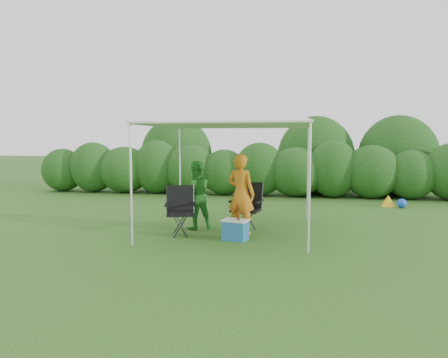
% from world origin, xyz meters
% --- Properties ---
extents(ground, '(70.00, 70.00, 0.00)m').
position_xyz_m(ground, '(0.00, 0.00, 0.00)').
color(ground, '#366620').
extents(hedge, '(15.52, 1.53, 1.80)m').
position_xyz_m(hedge, '(0.11, 6.00, 0.82)').
color(hedge, '#22531A').
rests_on(hedge, ground).
extents(canopy, '(3.10, 3.10, 2.83)m').
position_xyz_m(canopy, '(0.00, 0.50, 2.46)').
color(canopy, silver).
rests_on(canopy, ground).
extents(chair_right, '(0.67, 0.62, 0.96)m').
position_xyz_m(chair_right, '(0.31, 0.58, 0.55)').
color(chair_right, black).
rests_on(chair_right, ground).
extents(chair_left, '(0.68, 0.65, 0.94)m').
position_xyz_m(chair_left, '(-0.92, 0.01, 0.53)').
color(chair_left, black).
rests_on(chair_left, ground).
extents(man, '(0.66, 0.55, 1.55)m').
position_xyz_m(man, '(0.22, 0.27, 0.78)').
color(man, orange).
rests_on(man, ground).
extents(woman, '(0.85, 0.81, 1.39)m').
position_xyz_m(woman, '(-0.76, 0.56, 0.69)').
color(woman, '#318F2E').
rests_on(woman, ground).
extents(cooler, '(0.52, 0.43, 0.38)m').
position_xyz_m(cooler, '(0.20, -0.28, 0.19)').
color(cooler, '#22659D').
rests_on(cooler, ground).
extents(bottle, '(0.05, 0.05, 0.20)m').
position_xyz_m(bottle, '(0.26, -0.32, 0.48)').
color(bottle, '#592D0C').
rests_on(bottle, cooler).
extents(lawn_toy, '(0.62, 0.52, 0.31)m').
position_xyz_m(lawn_toy, '(3.77, 4.34, 0.15)').
color(lawn_toy, gold).
rests_on(lawn_toy, ground).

